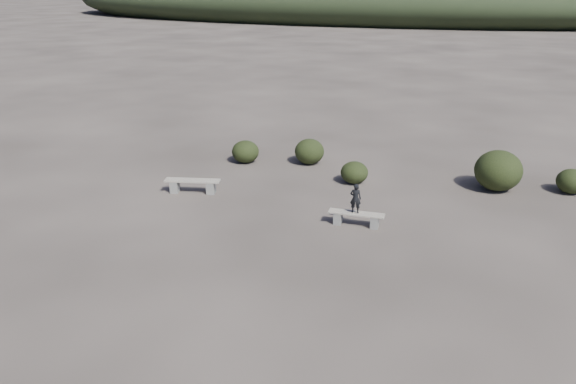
% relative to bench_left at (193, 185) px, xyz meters
% --- Properties ---
extents(ground, '(1200.00, 1200.00, 0.00)m').
position_rel_bench_left_xyz_m(ground, '(4.36, -4.80, -0.30)').
color(ground, '#332C27').
rests_on(ground, ground).
extents(bench_left, '(2.01, 0.97, 0.49)m').
position_rel_bench_left_xyz_m(bench_left, '(0.00, 0.00, 0.00)').
color(bench_left, slate).
rests_on(bench_left, ground).
extents(bench_right, '(1.76, 0.54, 0.43)m').
position_rel_bench_left_xyz_m(bench_right, '(6.20, -0.56, -0.04)').
color(bench_right, slate).
rests_on(bench_right, ground).
extents(seated_person, '(0.38, 0.28, 0.95)m').
position_rel_bench_left_xyz_m(seated_person, '(6.15, -0.57, 0.61)').
color(seated_person, black).
rests_on(seated_person, bench_right).
extents(shrub_a, '(1.13, 1.13, 0.92)m').
position_rel_bench_left_xyz_m(shrub_a, '(0.22, 3.88, 0.16)').
color(shrub_a, black).
rests_on(shrub_a, ground).
extents(shrub_b, '(1.21, 1.21, 1.04)m').
position_rel_bench_left_xyz_m(shrub_b, '(2.74, 4.71, 0.22)').
color(shrub_b, black).
rests_on(shrub_b, ground).
extents(shrub_c, '(1.03, 1.03, 0.82)m').
position_rel_bench_left_xyz_m(shrub_c, '(5.10, 3.15, 0.11)').
color(shrub_c, black).
rests_on(shrub_c, ground).
extents(shrub_d, '(1.68, 1.68, 1.47)m').
position_rel_bench_left_xyz_m(shrub_d, '(10.09, 4.38, 0.44)').
color(shrub_d, black).
rests_on(shrub_d, ground).
extents(shrub_e, '(1.06, 1.06, 0.88)m').
position_rel_bench_left_xyz_m(shrub_e, '(12.58, 5.03, 0.14)').
color(shrub_e, black).
rests_on(shrub_e, ground).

